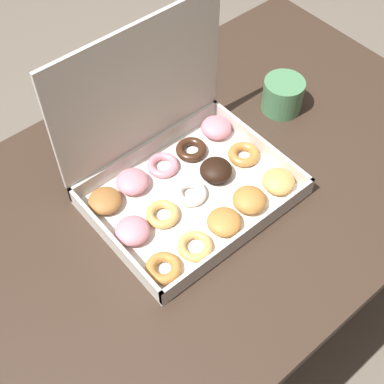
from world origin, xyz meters
The scene contains 4 objects.
ground_plane centered at (0.00, 0.00, 0.00)m, with size 8.00×8.00×0.00m, color #6B6054.
dining_table centered at (0.00, 0.00, 0.61)m, with size 1.26×0.79×0.70m.
donut_box centered at (-0.04, 0.03, 0.76)m, with size 0.40×0.32×0.34m.
coffee_mug centered at (0.29, 0.06, 0.75)m, with size 0.10×0.10×0.08m.
Camera 1 is at (-0.48, -0.52, 1.60)m, focal length 50.00 mm.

